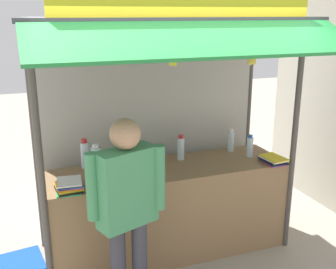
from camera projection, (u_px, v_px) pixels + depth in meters
The scene contains 14 objects.
ground_plane at pixel (168, 249), 4.42m from camera, with size 20.00×20.00×0.00m, color #9E9384.
stall_counter at pixel (168, 210), 4.29m from camera, with size 2.48×0.71×0.95m, color olive.
stall_structure at pixel (162, 92), 4.09m from camera, with size 2.68×1.64×2.77m.
water_bottle_far_right at pixel (181, 148), 4.35m from camera, with size 0.08×0.08×0.27m.
water_bottle_right at pixel (250, 147), 4.43m from camera, with size 0.07×0.07×0.25m.
water_bottle_center at pixel (231, 141), 4.62m from camera, with size 0.07×0.07×0.26m.
water_bottle_front_left at pixel (143, 159), 4.08m from camera, with size 0.07×0.07×0.23m.
water_bottle_back_right at pixel (85, 154), 4.11m from camera, with size 0.08×0.08×0.30m.
water_bottle_back_left at pixel (96, 161), 3.91m from camera, with size 0.09×0.09×0.32m.
magazine_stack_mid_left at pixel (273, 160), 4.27m from camera, with size 0.22×0.30×0.07m.
magazine_stack_left at pixel (69, 186), 3.60m from camera, with size 0.25×0.28×0.10m.
banana_bunch_inner_left at pixel (252, 58), 3.63m from camera, with size 0.09×0.09×0.28m.
banana_bunch_leftmost at pixel (173, 56), 3.37m from camera, with size 0.10×0.10×0.26m.
vendor_person at pixel (127, 200), 3.27m from camera, with size 0.64×0.35×1.69m.
Camera 1 is at (-1.35, -3.64, 2.45)m, focal length 43.82 mm.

